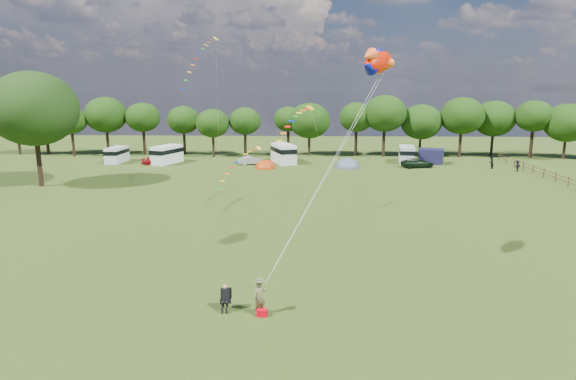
{
  "coord_description": "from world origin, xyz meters",
  "views": [
    {
      "loc": [
        1.39,
        -26.5,
        11.31
      ],
      "look_at": [
        0.0,
        8.0,
        4.0
      ],
      "focal_mm": 30.0,
      "sensor_mm": 36.0,
      "label": 1
    }
  ],
  "objects_px": {
    "walker_a": "(491,162)",
    "walker_b": "(517,166)",
    "tent_orange": "(265,168)",
    "car_a": "(155,160)",
    "car_b": "(252,160)",
    "big_tree": "(33,109)",
    "kite_flyer": "(260,298)",
    "campervan_b": "(167,154)",
    "campervan_c": "(283,153)",
    "camp_chair": "(225,294)",
    "tent_greyblue": "(347,167)",
    "fish_kite": "(376,62)",
    "campervan_d": "(407,154)",
    "campervan_a": "(117,154)",
    "car_d": "(418,163)"
  },
  "relations": [
    {
      "from": "campervan_d",
      "to": "campervan_a",
      "type": "bearing_deg",
      "value": 100.11
    },
    {
      "from": "big_tree",
      "to": "walker_b",
      "type": "xyz_separation_m",
      "value": [
        60.46,
        12.44,
        -8.21
      ]
    },
    {
      "from": "tent_greyblue",
      "to": "kite_flyer",
      "type": "height_order",
      "value": "kite_flyer"
    },
    {
      "from": "big_tree",
      "to": "tent_greyblue",
      "type": "bearing_deg",
      "value": 21.95
    },
    {
      "from": "car_a",
      "to": "walker_a",
      "type": "height_order",
      "value": "walker_a"
    },
    {
      "from": "campervan_b",
      "to": "kite_flyer",
      "type": "xyz_separation_m",
      "value": [
        19.22,
        -49.89,
        -0.56
      ]
    },
    {
      "from": "tent_orange",
      "to": "kite_flyer",
      "type": "bearing_deg",
      "value": -85.4
    },
    {
      "from": "campervan_b",
      "to": "campervan_d",
      "type": "bearing_deg",
      "value": -66.99
    },
    {
      "from": "campervan_c",
      "to": "kite_flyer",
      "type": "relative_size",
      "value": 3.57
    },
    {
      "from": "camp_chair",
      "to": "tent_greyblue",
      "type": "bearing_deg",
      "value": 66.1
    },
    {
      "from": "kite_flyer",
      "to": "campervan_c",
      "type": "bearing_deg",
      "value": 63.25
    },
    {
      "from": "tent_orange",
      "to": "car_b",
      "type": "bearing_deg",
      "value": 126.26
    },
    {
      "from": "campervan_d",
      "to": "camp_chair",
      "type": "height_order",
      "value": "campervan_d"
    },
    {
      "from": "car_b",
      "to": "campervan_a",
      "type": "relative_size",
      "value": 0.74
    },
    {
      "from": "campervan_d",
      "to": "tent_greyblue",
      "type": "height_order",
      "value": "campervan_d"
    },
    {
      "from": "car_a",
      "to": "kite_flyer",
      "type": "xyz_separation_m",
      "value": [
        20.62,
        -48.37,
        0.23
      ]
    },
    {
      "from": "tent_orange",
      "to": "walker_a",
      "type": "xyz_separation_m",
      "value": [
        32.36,
        0.84,
        0.9
      ]
    },
    {
      "from": "tent_greyblue",
      "to": "car_a",
      "type": "bearing_deg",
      "value": 177.0
    },
    {
      "from": "big_tree",
      "to": "tent_orange",
      "type": "bearing_deg",
      "value": 28.79
    },
    {
      "from": "car_a",
      "to": "walker_b",
      "type": "xyz_separation_m",
      "value": [
        52.04,
        -4.07,
        0.14
      ]
    },
    {
      "from": "camp_chair",
      "to": "kite_flyer",
      "type": "bearing_deg",
      "value": -25.19
    },
    {
      "from": "campervan_a",
      "to": "campervan_b",
      "type": "xyz_separation_m",
      "value": [
        8.06,
        -0.58,
        0.17
      ]
    },
    {
      "from": "walker_b",
      "to": "tent_orange",
      "type": "bearing_deg",
      "value": -31.19
    },
    {
      "from": "tent_orange",
      "to": "walker_b",
      "type": "distance_m",
      "value": 35.14
    },
    {
      "from": "campervan_d",
      "to": "fish_kite",
      "type": "bearing_deg",
      "value": 174.2
    },
    {
      "from": "car_b",
      "to": "campervan_d",
      "type": "bearing_deg",
      "value": -98.57
    },
    {
      "from": "tent_greyblue",
      "to": "campervan_c",
      "type": "bearing_deg",
      "value": 156.48
    },
    {
      "from": "walker_b",
      "to": "campervan_b",
      "type": "bearing_deg",
      "value": -35.06
    },
    {
      "from": "tent_greyblue",
      "to": "fish_kite",
      "type": "relative_size",
      "value": 1.17
    },
    {
      "from": "kite_flyer",
      "to": "camp_chair",
      "type": "bearing_deg",
      "value": 138.29
    },
    {
      "from": "tent_greyblue",
      "to": "walker_a",
      "type": "distance_m",
      "value": 20.51
    },
    {
      "from": "walker_a",
      "to": "walker_b",
      "type": "xyz_separation_m",
      "value": [
        2.74,
        -2.33,
        -0.11
      ]
    },
    {
      "from": "big_tree",
      "to": "car_a",
      "type": "xyz_separation_m",
      "value": [
        8.42,
        16.51,
        -8.35
      ]
    },
    {
      "from": "car_b",
      "to": "kite_flyer",
      "type": "bearing_deg",
      "value": 171.47
    },
    {
      "from": "campervan_a",
      "to": "tent_orange",
      "type": "relative_size",
      "value": 1.49
    },
    {
      "from": "car_b",
      "to": "kite_flyer",
      "type": "distance_m",
      "value": 49.42
    },
    {
      "from": "car_b",
      "to": "fish_kite",
      "type": "height_order",
      "value": "fish_kite"
    },
    {
      "from": "walker_b",
      "to": "campervan_c",
      "type": "bearing_deg",
      "value": -40.33
    },
    {
      "from": "car_d",
      "to": "campervan_a",
      "type": "xyz_separation_m",
      "value": [
        -45.74,
        3.07,
        0.63
      ]
    },
    {
      "from": "car_a",
      "to": "car_b",
      "type": "height_order",
      "value": "car_a"
    },
    {
      "from": "campervan_b",
      "to": "campervan_d",
      "type": "height_order",
      "value": "campervan_b"
    },
    {
      "from": "campervan_c",
      "to": "campervan_d",
      "type": "xyz_separation_m",
      "value": [
        19.07,
        0.97,
        -0.19
      ]
    },
    {
      "from": "fish_kite",
      "to": "campervan_b",
      "type": "bearing_deg",
      "value": 62.35
    },
    {
      "from": "campervan_d",
      "to": "walker_a",
      "type": "distance_m",
      "value": 12.19
    },
    {
      "from": "campervan_a",
      "to": "campervan_c",
      "type": "bearing_deg",
      "value": -86.91
    },
    {
      "from": "tent_greyblue",
      "to": "walker_b",
      "type": "height_order",
      "value": "walker_b"
    },
    {
      "from": "big_tree",
      "to": "kite_flyer",
      "type": "height_order",
      "value": "big_tree"
    },
    {
      "from": "campervan_c",
      "to": "camp_chair",
      "type": "height_order",
      "value": "campervan_c"
    },
    {
      "from": "big_tree",
      "to": "walker_a",
      "type": "height_order",
      "value": "big_tree"
    },
    {
      "from": "walker_a",
      "to": "walker_b",
      "type": "bearing_deg",
      "value": 94.95
    }
  ]
}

